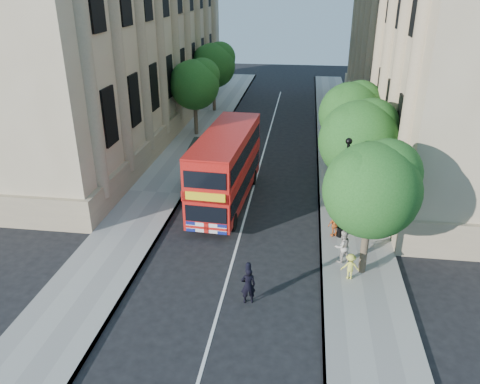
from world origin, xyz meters
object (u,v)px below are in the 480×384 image
at_px(police_constable, 248,285).
at_px(woman_pedestrian, 342,246).
at_px(double_decker_bus, 226,166).
at_px(box_van, 205,171).
at_px(lamp_post, 344,193).

xyz_separation_m(police_constable, woman_pedestrian, (3.86, 3.40, 0.10)).
xyz_separation_m(double_decker_bus, woman_pedestrian, (6.25, -5.67, -1.39)).
bearing_deg(box_van, lamp_post, -34.58).
bearing_deg(lamp_post, police_constable, -124.41).
relative_size(lamp_post, box_van, 1.04).
bearing_deg(police_constable, double_decker_bus, -89.37).
bearing_deg(woman_pedestrian, lamp_post, -119.90).
bearing_deg(police_constable, box_van, -83.52).
height_order(lamp_post, box_van, lamp_post).
xyz_separation_m(lamp_post, double_decker_bus, (-6.31, 3.36, -0.22)).
relative_size(double_decker_bus, woman_pedestrian, 5.80).
relative_size(lamp_post, police_constable, 3.20).
bearing_deg(double_decker_bus, woman_pedestrian, -38.89).
bearing_deg(double_decker_bus, box_van, 141.86).
bearing_deg(lamp_post, double_decker_bus, 151.99).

